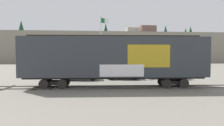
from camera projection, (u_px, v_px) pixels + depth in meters
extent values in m
plane|color=slate|center=(121.00, 87.00, 18.09)|extent=(260.00, 260.00, 0.00)
cube|color=#4C4742|center=(115.00, 88.00, 17.31)|extent=(59.94, 2.95, 0.08)
cube|color=#4C4742|center=(114.00, 86.00, 18.75)|extent=(59.94, 2.95, 0.08)
cube|color=#423323|center=(53.00, 87.00, 17.82)|extent=(0.36, 2.51, 0.07)
cube|color=#423323|center=(37.00, 87.00, 17.76)|extent=(0.36, 2.51, 0.07)
cube|color=#423323|center=(8.00, 88.00, 17.66)|extent=(0.36, 2.51, 0.07)
cube|color=#33383D|center=(114.00, 57.00, 17.91)|extent=(17.72, 3.62, 3.75)
cube|color=#2D2823|center=(114.00, 36.00, 17.82)|extent=(16.73, 1.19, 0.24)
cube|color=#B2931E|center=(149.00, 56.00, 16.61)|extent=(3.87, 0.21, 2.06)
cube|color=silver|center=(122.00, 71.00, 16.57)|extent=(4.01, 0.22, 1.10)
cube|color=black|center=(114.00, 77.00, 17.99)|extent=(17.31, 2.35, 0.20)
cube|color=black|center=(55.00, 82.00, 17.80)|extent=(2.16, 1.35, 0.36)
cylinder|color=black|center=(44.00, 84.00, 17.06)|extent=(0.92, 0.16, 0.92)
cylinder|color=black|center=(48.00, 82.00, 18.49)|extent=(0.92, 0.16, 0.92)
cylinder|color=black|center=(62.00, 84.00, 17.12)|extent=(0.92, 0.16, 0.92)
cylinder|color=black|center=(65.00, 82.00, 18.56)|extent=(0.92, 0.16, 0.92)
cube|color=black|center=(173.00, 82.00, 18.22)|extent=(2.16, 1.35, 0.36)
cylinder|color=black|center=(167.00, 84.00, 17.47)|extent=(0.92, 0.16, 0.92)
cylinder|color=black|center=(162.00, 81.00, 18.91)|extent=(0.92, 0.16, 0.92)
cylinder|color=black|center=(184.00, 83.00, 17.53)|extent=(0.92, 0.16, 0.92)
cylinder|color=black|center=(178.00, 81.00, 18.97)|extent=(0.92, 0.16, 0.92)
cylinder|color=silver|center=(101.00, 47.00, 27.75)|extent=(0.12, 0.12, 8.87)
sphere|color=#D8CC66|center=(101.00, 17.00, 27.56)|extent=(0.18, 0.18, 0.18)
cube|color=#14662D|center=(105.00, 21.00, 28.09)|extent=(1.15, 0.86, 0.71)
cube|color=white|center=(106.00, 21.00, 28.32)|extent=(0.59, 0.45, 0.71)
cube|color=gray|center=(101.00, 49.00, 91.06)|extent=(121.61, 36.95, 12.71)
cube|color=brown|center=(147.00, 30.00, 81.35)|extent=(6.80, 5.26, 3.34)
cube|color=#9E9384|center=(132.00, 31.00, 80.79)|extent=(5.50, 3.90, 2.49)
cone|color=#193D23|center=(106.00, 28.00, 76.33)|extent=(1.83, 1.83, 3.66)
cone|color=#193D23|center=(190.00, 31.00, 87.98)|extent=(2.13, 2.13, 4.26)
cone|color=#193D23|center=(166.00, 29.00, 78.75)|extent=(1.62, 1.62, 3.24)
cone|color=#193D23|center=(186.00, 32.00, 87.66)|extent=(1.72, 1.72, 3.45)
cone|color=#193D23|center=(21.00, 26.00, 75.59)|extent=(2.36, 2.36, 4.71)
cube|color=silver|center=(81.00, 75.00, 23.32)|extent=(4.35, 1.80, 0.67)
cube|color=#2D333D|center=(81.00, 69.00, 23.28)|extent=(2.13, 1.59, 0.71)
cylinder|color=black|center=(93.00, 77.00, 24.25)|extent=(0.64, 0.23, 0.64)
cylinder|color=black|center=(93.00, 78.00, 22.61)|extent=(0.64, 0.23, 0.64)
cylinder|color=black|center=(71.00, 77.00, 24.05)|extent=(0.64, 0.23, 0.64)
cylinder|color=black|center=(69.00, 78.00, 22.41)|extent=(0.64, 0.23, 0.64)
cube|color=#9E8966|center=(123.00, 74.00, 24.12)|extent=(4.47, 2.03, 0.65)
cube|color=#2D333D|center=(122.00, 69.00, 24.09)|extent=(2.01, 1.69, 0.69)
cylinder|color=black|center=(134.00, 76.00, 25.00)|extent=(0.65, 0.26, 0.64)
cylinder|color=black|center=(135.00, 77.00, 23.34)|extent=(0.65, 0.26, 0.64)
cylinder|color=black|center=(112.00, 76.00, 24.94)|extent=(0.65, 0.26, 0.64)
cylinder|color=black|center=(112.00, 78.00, 23.28)|extent=(0.65, 0.26, 0.64)
cube|color=navy|center=(170.00, 74.00, 24.43)|extent=(4.10, 2.00, 0.77)
cube|color=#2D333D|center=(169.00, 68.00, 24.37)|extent=(1.86, 1.69, 0.75)
cylinder|color=black|center=(176.00, 76.00, 25.46)|extent=(0.65, 0.26, 0.64)
cylinder|color=black|center=(183.00, 77.00, 23.81)|extent=(0.65, 0.26, 0.64)
cylinder|color=black|center=(158.00, 76.00, 25.08)|extent=(0.65, 0.26, 0.64)
cylinder|color=black|center=(163.00, 77.00, 23.42)|extent=(0.65, 0.26, 0.64)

